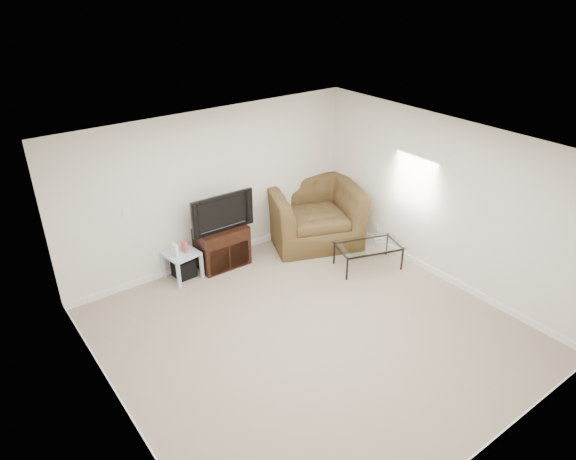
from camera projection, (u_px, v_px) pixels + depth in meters
floor at (312, 334)px, 6.82m from camera, size 5.00×5.00×0.00m
ceiling at (317, 154)px, 5.67m from camera, size 5.00×5.00×0.00m
wall_back at (213, 188)px, 8.02m from camera, size 5.00×0.02×2.50m
wall_left at (112, 329)px, 4.91m from camera, size 0.02×5.00×2.50m
wall_right at (445, 202)px, 7.57m from camera, size 0.02×5.00×2.50m
plate_back at (127, 211)px, 7.27m from camera, size 0.12×0.02×0.12m
plate_right_switch at (368, 171)px, 8.70m from camera, size 0.02×0.09×0.13m
plate_right_outlet at (376, 227)px, 8.92m from camera, size 0.02×0.08×0.12m
tv_stand at (221, 246)px, 8.26m from camera, size 0.81×0.57×0.67m
dvd_player at (222, 235)px, 8.13m from camera, size 0.46×0.32×0.06m
television at (220, 211)px, 7.95m from camera, size 0.98×0.22×0.60m
side_table at (182, 265)px, 7.95m from camera, size 0.52×0.52×0.45m
subwoofer at (184, 267)px, 8.00m from camera, size 0.31×0.31×0.30m
game_console at (175, 250)px, 7.71m from camera, size 0.06×0.15×0.20m
game_case at (184, 247)px, 7.83m from camera, size 0.06×0.13×0.18m
recliner at (313, 205)px, 8.86m from camera, size 1.80×1.50×1.35m
coffee_table at (368, 256)px, 8.24m from camera, size 1.16×0.88×0.40m
remote at (379, 239)px, 8.30m from camera, size 0.16×0.11×0.02m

